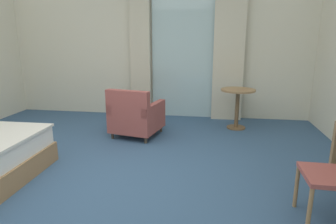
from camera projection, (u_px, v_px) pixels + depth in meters
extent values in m
cube|color=#38567A|center=(107.00, 184.00, 3.28)|extent=(6.68, 6.57, 0.10)
cube|color=silver|center=(157.00, 48.00, 5.82)|extent=(6.28, 0.12, 2.75)
cube|color=silver|center=(184.00, 57.00, 5.70)|extent=(1.28, 0.02, 2.42)
cube|color=beige|center=(140.00, 55.00, 5.73)|extent=(0.39, 0.10, 2.48)
cube|color=beige|center=(229.00, 56.00, 5.47)|extent=(0.58, 0.10, 2.48)
cube|color=#9E754C|center=(334.00, 157.00, 3.01)|extent=(0.06, 0.06, 0.70)
cube|color=#9E4C47|center=(331.00, 176.00, 2.41)|extent=(0.45, 0.45, 0.04)
cylinder|color=#9E754C|center=(296.00, 187.00, 2.70)|extent=(0.04, 0.04, 0.41)
cylinder|color=#9E754C|center=(309.00, 211.00, 2.31)|extent=(0.04, 0.04, 0.41)
cube|color=#9E4C47|center=(137.00, 120.00, 4.75)|extent=(0.84, 0.87, 0.30)
cube|color=#9E4C47|center=(128.00, 104.00, 4.38)|extent=(0.71, 0.26, 0.40)
cube|color=#9E4C47|center=(154.00, 108.00, 4.58)|extent=(0.25, 0.74, 0.16)
cube|color=#9E4C47|center=(121.00, 105.00, 4.79)|extent=(0.25, 0.74, 0.16)
cylinder|color=#4C3D2D|center=(161.00, 129.00, 4.97)|extent=(0.04, 0.04, 0.10)
cylinder|color=#4C3D2D|center=(131.00, 125.00, 5.17)|extent=(0.04, 0.04, 0.10)
cylinder|color=#4C3D2D|center=(146.00, 140.00, 4.41)|extent=(0.04, 0.04, 0.10)
cylinder|color=#4C3D2D|center=(113.00, 136.00, 4.62)|extent=(0.04, 0.04, 0.10)
cylinder|color=#9E754C|center=(238.00, 90.00, 5.01)|extent=(0.60, 0.60, 0.03)
cylinder|color=brown|center=(237.00, 110.00, 5.09)|extent=(0.07, 0.07, 0.68)
cylinder|color=brown|center=(236.00, 127.00, 5.17)|extent=(0.33, 0.33, 0.02)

